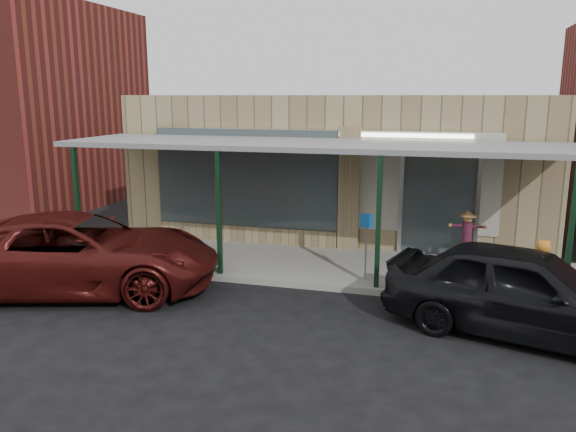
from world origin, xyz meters
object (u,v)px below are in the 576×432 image
(parked_sedan, at_px, (524,291))
(car_maroon, at_px, (78,253))
(barrel_pumpkin, at_px, (470,259))
(handicap_sign, at_px, (366,238))
(barrel_scarecrow, at_px, (466,250))

(parked_sedan, xyz_separation_m, car_maroon, (-9.03, -0.02, 0.02))
(parked_sedan, bearing_deg, barrel_pumpkin, 29.23)
(handicap_sign, xyz_separation_m, car_maroon, (-6.00, -1.91, -0.28))
(handicap_sign, height_order, car_maroon, car_maroon)
(barrel_scarecrow, relative_size, car_maroon, 0.24)
(barrel_scarecrow, xyz_separation_m, parked_sedan, (0.85, -3.26, 0.19))
(barrel_scarecrow, height_order, car_maroon, car_maroon)
(parked_sedan, height_order, car_maroon, car_maroon)
(barrel_pumpkin, distance_m, parked_sedan, 3.41)
(barrel_scarecrow, bearing_deg, parked_sedan, -88.63)
(handicap_sign, bearing_deg, car_maroon, -149.17)
(car_maroon, bearing_deg, parked_sedan, -106.40)
(barrel_pumpkin, bearing_deg, car_maroon, -158.14)
(handicap_sign, relative_size, parked_sedan, 0.29)
(barrel_scarecrow, xyz_separation_m, car_maroon, (-8.18, -3.28, 0.21))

